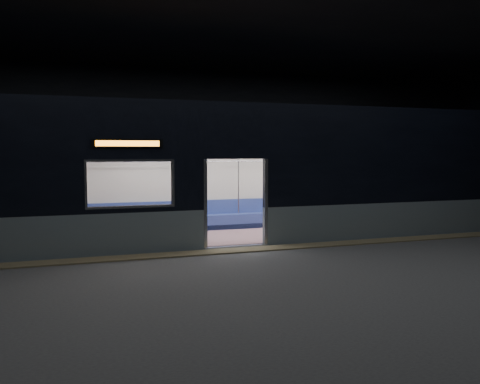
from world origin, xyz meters
TOP-DOWN VIEW (x-y plane):
  - station_floor at (0.00, 0.00)m, footprint 24.00×14.00m
  - station_envelope at (0.00, 0.00)m, footprint 24.00×14.00m
  - tactile_strip at (0.00, 0.55)m, footprint 22.80×0.50m
  - metro_car at (-0.00, 2.54)m, footprint 18.00×3.04m
  - passenger at (3.39, 3.55)m, footprint 0.38×0.65m
  - handbag at (3.43, 3.34)m, footprint 0.25×0.21m
  - transit_map at (3.37, 3.85)m, footprint 0.91×0.03m

SIDE VIEW (x-z plane):
  - station_floor at x=0.00m, z-range -0.01..0.00m
  - tactile_strip at x=0.00m, z-range 0.00..0.03m
  - handbag at x=3.43m, z-range 0.60..0.72m
  - passenger at x=3.39m, z-range 0.12..1.43m
  - transit_map at x=3.37m, z-range 1.15..1.74m
  - metro_car at x=0.00m, z-range 0.17..3.52m
  - station_envelope at x=0.00m, z-range 1.16..6.16m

